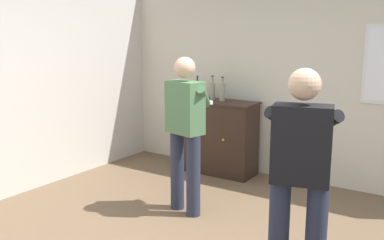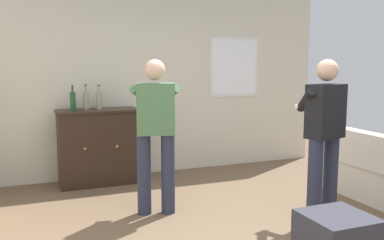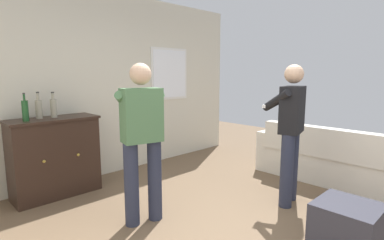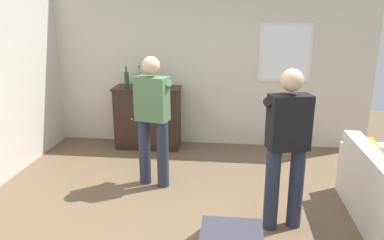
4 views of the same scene
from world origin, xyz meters
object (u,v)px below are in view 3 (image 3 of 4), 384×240
(ottoman, at_px, (347,226))
(person_standing_right, at_px, (290,128))
(sideboard_cabinet, at_px, (55,157))
(bottle_wine_green, at_px, (25,110))
(person_standing_left, at_px, (142,136))
(couch, at_px, (343,164))
(bottle_liquor_amber, at_px, (39,109))
(bottle_spirits_clear, at_px, (53,108))

(ottoman, height_order, person_standing_right, person_standing_right)
(sideboard_cabinet, bearing_deg, bottle_wine_green, -170.25)
(bottle_wine_green, distance_m, person_standing_left, 1.52)
(couch, bearing_deg, person_standing_left, 156.49)
(bottle_liquor_amber, relative_size, person_standing_right, 0.20)
(ottoman, distance_m, person_standing_right, 1.24)
(bottle_wine_green, relative_size, bottle_liquor_amber, 1.00)
(bottle_wine_green, bearing_deg, sideboard_cabinet, 9.75)
(person_standing_left, bearing_deg, person_standing_right, -28.63)
(person_standing_left, height_order, person_standing_right, same)
(person_standing_right, bearing_deg, couch, -15.05)
(couch, relative_size, bottle_wine_green, 7.58)
(sideboard_cabinet, distance_m, person_standing_left, 1.50)
(person_standing_left, bearing_deg, sideboard_cabinet, 105.93)
(bottle_liquor_amber, xyz_separation_m, person_standing_right, (2.07, -2.28, -0.21))
(ottoman, bearing_deg, bottle_wine_green, 119.64)
(bottle_liquor_amber, distance_m, person_standing_left, 1.54)
(ottoman, bearing_deg, person_standing_right, 58.72)
(bottle_liquor_amber, bearing_deg, bottle_spirits_clear, -5.96)
(couch, height_order, person_standing_left, person_standing_left)
(sideboard_cabinet, xyz_separation_m, person_standing_left, (0.40, -1.39, 0.43))
(bottle_spirits_clear, distance_m, ottoman, 3.54)
(bottle_wine_green, xyz_separation_m, bottle_liquor_amber, (0.18, 0.10, -0.00))
(bottle_spirits_clear, bearing_deg, sideboard_cabinet, -139.56)
(bottle_wine_green, height_order, bottle_spirits_clear, bottle_wine_green)
(sideboard_cabinet, xyz_separation_m, bottle_liquor_amber, (-0.13, 0.05, 0.63))
(couch, xyz_separation_m, ottoman, (-1.55, -0.59, -0.12))
(person_standing_right, bearing_deg, sideboard_cabinet, 131.02)
(bottle_liquor_amber, distance_m, ottoman, 3.62)
(bottle_wine_green, height_order, person_standing_right, person_standing_right)
(sideboard_cabinet, relative_size, person_standing_right, 0.64)
(bottle_spirits_clear, bearing_deg, couch, -40.87)
(bottle_liquor_amber, height_order, bottle_spirits_clear, bottle_liquor_amber)
(ottoman, xyz_separation_m, person_standing_left, (-1.02, 1.71, 0.73))
(bottle_liquor_amber, bearing_deg, couch, -39.48)
(couch, height_order, bottle_spirits_clear, bottle_spirits_clear)
(bottle_spirits_clear, xyz_separation_m, person_standing_right, (1.90, -2.26, -0.21))
(bottle_liquor_amber, relative_size, bottle_spirits_clear, 1.02)
(bottle_liquor_amber, relative_size, person_standing_left, 0.20)
(sideboard_cabinet, distance_m, bottle_liquor_amber, 0.65)
(person_standing_left, bearing_deg, couch, -23.51)
(bottle_liquor_amber, bearing_deg, person_standing_right, -47.71)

